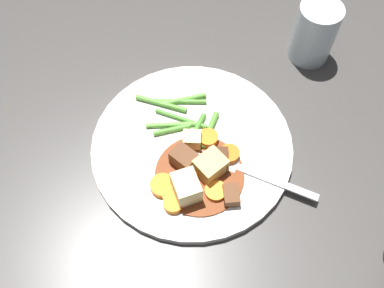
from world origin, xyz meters
The scene contains 26 objects.
ground_plane centered at (0.00, 0.00, 0.00)m, with size 3.00×3.00×0.00m, color #423F3D.
dinner_plate centered at (0.00, 0.00, 0.01)m, with size 0.29×0.29×0.01m, color white.
stew_sauce centered at (0.05, 0.01, 0.01)m, with size 0.12×0.12×0.00m, color brown.
carrot_slice_0 centered at (0.02, 0.05, 0.02)m, with size 0.03×0.03×0.01m, color orange.
carrot_slice_1 centered at (0.08, -0.02, 0.02)m, with size 0.03×0.03×0.01m, color orange.
carrot_slice_2 centered at (0.07, 0.04, 0.02)m, with size 0.03×0.03×0.01m, color orange.
carrot_slice_3 centered at (0.09, -0.02, 0.02)m, with size 0.03×0.03×0.01m, color orange.
carrot_slice_4 centered at (0.07, -0.03, 0.02)m, with size 0.03×0.03×0.01m, color orange.
carrot_slice_5 centered at (-0.01, 0.02, 0.02)m, with size 0.03×0.03×0.01m, color orange.
carrot_slice_6 centered at (0.04, 0.01, 0.02)m, with size 0.03×0.03×0.01m, color orange.
potato_chunk_0 centered at (0.04, 0.03, 0.03)m, with size 0.04×0.03×0.03m, color #DBBC6B.
potato_chunk_1 centered at (0.00, 0.00, 0.02)m, with size 0.02×0.02×0.02m, color #EAD68C.
potato_chunk_2 centered at (0.08, 0.00, 0.03)m, with size 0.04×0.03×0.04m, color #EAD68C.
meat_chunk_0 centered at (0.08, 0.06, 0.02)m, with size 0.03×0.02×0.02m, color brown.
meat_chunk_1 centered at (0.03, -0.01, 0.03)m, with size 0.03×0.03×0.03m, color brown.
meat_chunk_2 centered at (0.03, 0.04, 0.02)m, with size 0.03×0.03×0.02m, color #4C2B19.
green_bean_0 centered at (-0.03, -0.03, 0.02)m, with size 0.01×0.01×0.08m, color #66AD42.
green_bean_1 centered at (-0.04, -0.02, 0.02)m, with size 0.01×0.01×0.08m, color #4C8E33.
green_bean_2 centered at (-0.07, -0.02, 0.02)m, with size 0.01×0.01×0.07m, color #66AD42.
green_bean_3 centered at (-0.01, 0.00, 0.02)m, with size 0.01×0.01×0.08m, color #4C8E33.
green_bean_4 centered at (-0.02, -0.03, 0.02)m, with size 0.01×0.01×0.05m, color #599E38.
green_bean_5 centered at (-0.06, -0.05, 0.02)m, with size 0.01×0.01×0.08m, color #599E38.
green_bean_6 centered at (-0.02, 0.02, 0.02)m, with size 0.01×0.01×0.06m, color #599E38.
green_bean_7 centered at (-0.07, -0.03, 0.02)m, with size 0.01×0.01×0.08m, color #599E38.
fork centered at (0.04, 0.09, 0.01)m, with size 0.07×0.17×0.00m.
water_glass centered at (-0.20, 0.17, 0.05)m, with size 0.07×0.07×0.10m, color silver.
Camera 1 is at (0.31, 0.03, 0.55)m, focal length 41.03 mm.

